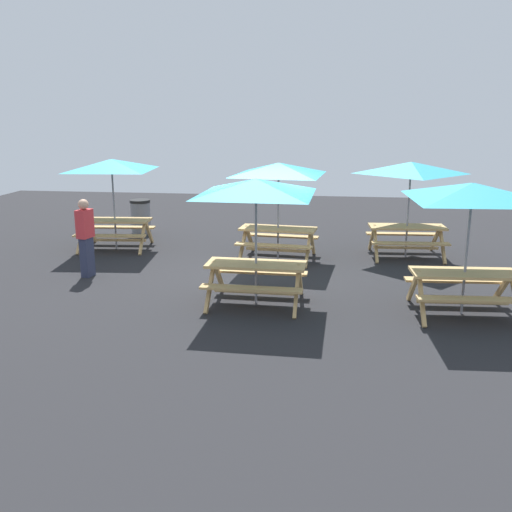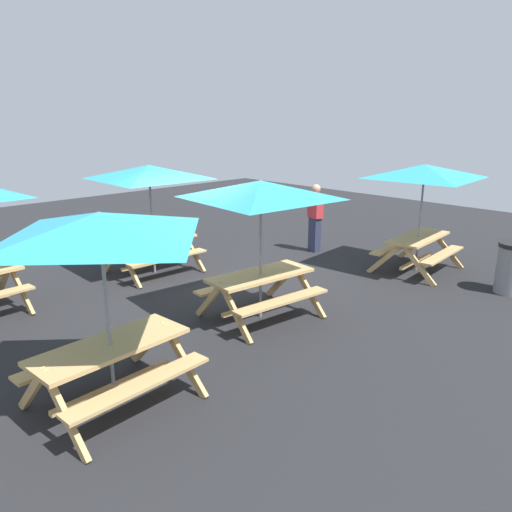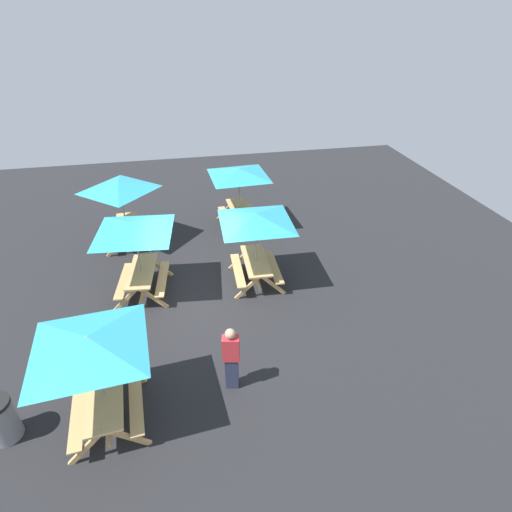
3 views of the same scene
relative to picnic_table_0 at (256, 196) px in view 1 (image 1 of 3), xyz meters
The scene contains 8 objects.
ground_plane 2.70m from the picnic_table_0, 97.36° to the left, with size 24.76×24.76×0.00m, color #232326.
picnic_table_0 is the anchor object (origin of this frame).
picnic_table_1 3.64m from the picnic_table_0, ahead, with size 2.82×2.82×2.34m.
picnic_table_2 5.69m from the picnic_table_0, 137.05° to the left, with size 2.82×2.82×2.34m.
picnic_table_3 5.08m from the picnic_table_0, 51.40° to the left, with size 2.13×2.13×2.34m.
picnic_table_4 3.33m from the picnic_table_0, 88.41° to the left, with size 2.81×2.81×2.34m.
trash_bin_gray 7.31m from the picnic_table_0, 125.43° to the left, with size 0.59×0.59×0.98m.
person_standing 4.18m from the picnic_table_0, 161.09° to the left, with size 0.29×0.40×1.67m.
Camera 1 is at (1.54, -11.73, 3.42)m, focal length 40.00 mm.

